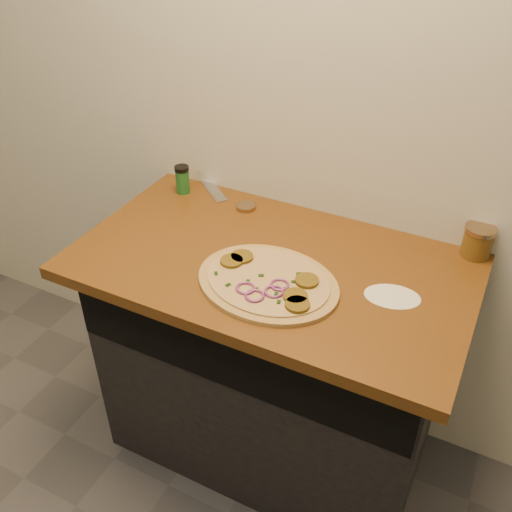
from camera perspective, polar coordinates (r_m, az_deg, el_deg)
The scene contains 8 objects.
cabinet at distance 2.05m, azimuth 1.76°, elevation -10.59°, with size 1.10×0.60×0.86m, color black.
countertop at distance 1.74m, azimuth 1.60°, elevation -0.87°, with size 1.20×0.70×0.04m, color brown.
pizza at distance 1.62m, azimuth 1.21°, elevation -2.60°, with size 0.46×0.46×0.03m.
chefs_knife at distance 2.17m, azimuth -5.17°, elevation 7.76°, with size 0.26×0.23×0.02m.
mason_jar_lid at distance 1.97m, azimuth -1.02°, elevation 4.96°, with size 0.07×0.07×0.01m, color #997C59.
salsa_jar at distance 1.84m, azimuth 21.30°, elevation 1.39°, with size 0.09×0.09×0.10m.
spice_shaker at distance 2.07m, azimuth -7.37°, elevation 7.61°, with size 0.05×0.05×0.10m.
flour_spill at distance 1.63m, azimuth 13.47°, elevation -3.96°, with size 0.16×0.16×0.00m, color silver.
Camera 1 is at (0.59, 0.15, 1.91)m, focal length 40.00 mm.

